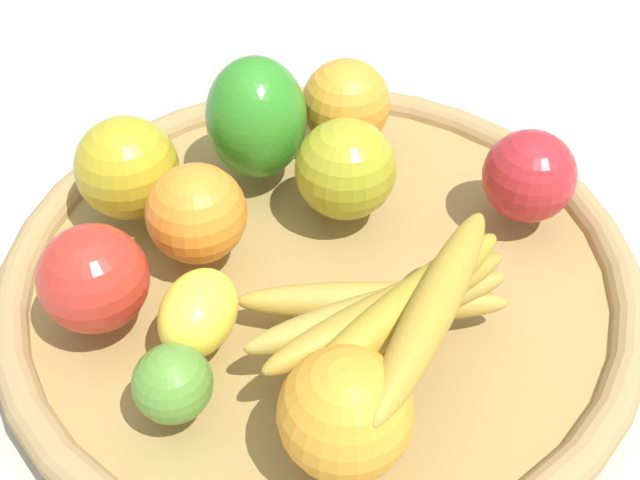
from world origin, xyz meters
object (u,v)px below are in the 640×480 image
Objects in this scene: orange_2 at (346,104)px; apple_3 at (93,279)px; apple_0 at (127,168)px; orange_1 at (196,213)px; bell_pepper at (256,118)px; lime_0 at (173,384)px; apple_1 at (346,169)px; apple_2 at (529,176)px; banana_bunch at (395,308)px; lemon_0 at (198,313)px; orange_0 at (346,413)px.

orange_2 is 1.00× the size of apple_3.
apple_0 reaches higher than apple_3.
orange_1 is 0.99× the size of orange_2.
lime_0 is (0.21, -0.13, -0.03)m from bell_pepper.
orange_1 is (0.00, -0.12, -0.00)m from apple_1.
bell_pepper is at bearing 126.25° from apple_3.
apple_0 is 1.11× the size of apple_2.
bell_pepper is 0.21m from banana_bunch.
orange_2 reaches higher than lime_0.
bell_pepper is 1.48× the size of lemon_0.
orange_2 is (-0.01, 0.08, -0.01)m from bell_pepper.
orange_1 is 0.09m from apple_3.
orange_1 is at bearing 27.42° from apple_0.
orange_1 is 1.48× the size of lime_0.
apple_0 is at bearing -175.80° from lemon_0.
lemon_0 is at bearing -155.64° from orange_0.
bell_pepper reaches higher than apple_2.
orange_1 reaches higher than apple_2.
orange_0 is 1.02× the size of apple_1.
banana_bunch is 2.53× the size of orange_2.
banana_bunch reaches higher than apple_3.
apple_2 is 0.96× the size of apple_3.
apple_1 is at bearing -23.76° from orange_2.
orange_0 reaches higher than apple_2.
bell_pepper is 1.29× the size of apple_1.
bell_pepper is 0.21m from apple_2.
apple_1 is 0.16m from lemon_0.
orange_0 is at bearing -44.76° from banana_bunch.
banana_bunch is 2.38× the size of orange_0.
orange_2 is (-0.08, 0.04, -0.00)m from apple_1.
orange_1 is (0.07, 0.03, -0.00)m from apple_0.
apple_2 is at bearing 77.67° from orange_1.
orange_1 is (-0.05, -0.24, 0.00)m from apple_2.
orange_0 is (0.06, -0.06, 0.00)m from banana_bunch.
apple_1 is 1.56× the size of lime_0.
orange_0 reaches higher than apple_1.
lime_0 is at bearing -22.71° from orange_1.
apple_0 is 1.06× the size of orange_2.
orange_0 is (0.27, -0.04, -0.01)m from bell_pepper.
apple_1 is at bearing 168.88° from banana_bunch.
lime_0 is 0.30m from orange_2.
orange_2 is (-0.21, 0.21, 0.01)m from lime_0.
orange_2 is 1.10× the size of lemon_0.
banana_bunch is 0.14m from lime_0.
apple_1 is at bearing 67.36° from apple_0.
lime_0 is (-0.07, -0.08, -0.01)m from orange_0.
orange_0 is at bearing 8.46° from orange_1.
lime_0 is 0.06m from lemon_0.
bell_pepper is at bearing -127.10° from apple_2.
apple_2 is at bearing 33.43° from orange_2.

